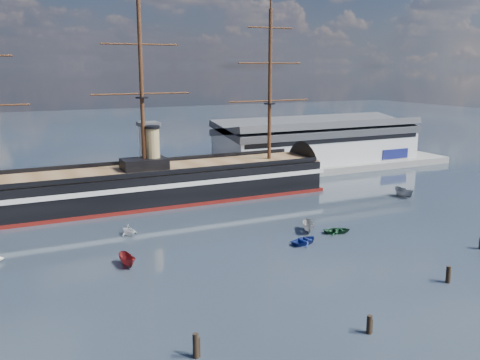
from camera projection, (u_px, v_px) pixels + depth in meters
name	position (u px, v px, depth m)	size (l,w,h in m)	color
ground	(185.00, 224.00, 105.10)	(600.00, 600.00, 0.00)	#1C252F
quay	(173.00, 184.00, 141.04)	(180.00, 18.00, 2.00)	slate
warehouse	(318.00, 141.00, 163.45)	(63.00, 21.00, 11.60)	#B7BABC
quay_tower	(150.00, 151.00, 133.37)	(5.00, 5.00, 15.00)	silver
warship	(129.00, 187.00, 119.36)	(112.88, 16.33, 53.94)	black
motorboat_a	(128.00, 266.00, 83.14)	(5.87, 2.15, 2.35)	maroon
motorboat_b	(305.00, 243.00, 93.78)	(3.44, 1.38, 1.60)	navy
motorboat_c	(308.00, 232.00, 100.21)	(6.44, 2.36, 2.57)	#969696
motorboat_d	(129.00, 235.00, 98.45)	(5.92, 2.56, 2.17)	white
motorboat_e	(337.00, 233.00, 99.62)	(3.14, 1.25, 1.46)	#123A1F
motorboat_f	(404.00, 197.00, 126.96)	(6.99, 2.56, 2.80)	slate
piling_near_left	(196.00, 358.00, 57.00)	(0.64, 0.64, 3.51)	black
piling_near_mid	(369.00, 334.00, 62.15)	(0.64, 0.64, 2.98)	black
piling_near_right	(447.00, 283.00, 76.75)	(0.64, 0.64, 3.21)	black
piling_far_right	(480.00, 249.00, 90.98)	(0.64, 0.64, 2.74)	black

